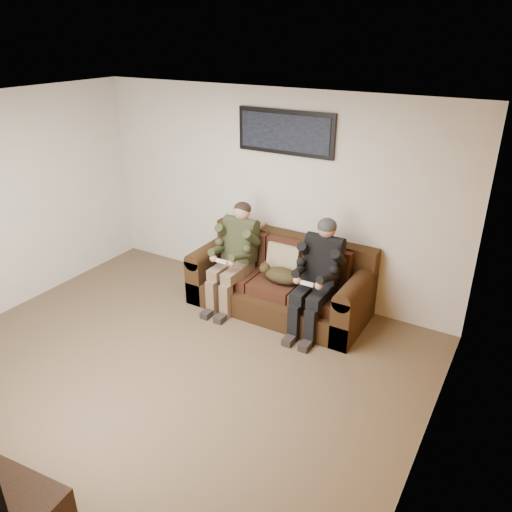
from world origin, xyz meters
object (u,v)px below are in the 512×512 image
Objects in this scene: framed_poster at (285,132)px; person_left at (235,250)px; person_right at (319,270)px; cat at (281,275)px; sofa at (282,283)px.

person_left is at bearing -122.25° from framed_poster.
person_right is (1.12, 0.00, 0.00)m from person_left.
framed_poster reaches higher than person_left.
framed_poster is (-0.27, 0.55, 1.56)m from cat.
person_right is 1.97× the size of cat.
sofa reaches higher than cat.
person_left is at bearing -179.98° from person_right.
cat is at bearing 1.42° from person_left.
framed_poster reaches higher than sofa.
person_left reaches higher than sofa.
person_right is (0.56, -0.18, 0.39)m from sofa.
sofa is at bearing -62.75° from framed_poster.
person_left is at bearing -178.58° from cat.
sofa is 1.67× the size of person_right.
cat is 1.68m from framed_poster.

